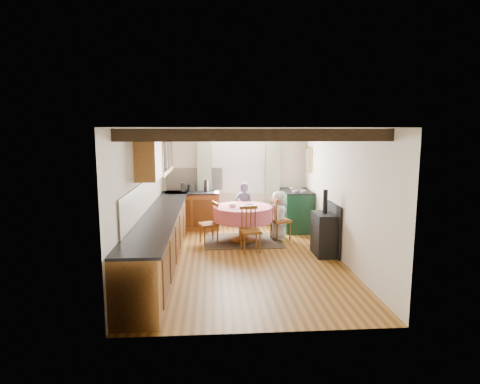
{
  "coord_description": "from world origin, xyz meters",
  "views": [
    {
      "loc": [
        -0.56,
        -7.09,
        2.35
      ],
      "look_at": [
        0.0,
        0.8,
        1.15
      ],
      "focal_mm": 29.55,
      "sensor_mm": 36.0,
      "label": 1
    }
  ],
  "objects": [
    {
      "name": "cup",
      "position": [
        0.23,
        0.99,
        0.82
      ],
      "size": [
        0.15,
        0.15,
        0.1
      ],
      "primitive_type": "imported",
      "rotation": [
        0.0,
        0.0,
        2.31
      ],
      "color": "silver",
      "rests_on": "dining_table"
    },
    {
      "name": "floor",
      "position": [
        0.0,
        0.0,
        0.0
      ],
      "size": [
        3.6,
        5.5,
        0.0
      ],
      "primitive_type": "cube",
      "color": "#A46C23",
      "rests_on": "ground"
    },
    {
      "name": "wall_plate",
      "position": [
        1.05,
        2.72,
        1.7
      ],
      "size": [
        0.3,
        0.02,
        0.3
      ],
      "primitive_type": "cylinder",
      "rotation": [
        1.57,
        0.0,
        0.0
      ],
      "color": "silver",
      "rests_on": "wall_back"
    },
    {
      "name": "bowl_b",
      "position": [
        -0.13,
        1.19,
        0.8
      ],
      "size": [
        0.2,
        0.2,
        0.05
      ],
      "primitive_type": "imported",
      "rotation": [
        0.0,
        0.0,
        1.42
      ],
      "color": "silver",
      "rests_on": "dining_table"
    },
    {
      "name": "wall_right",
      "position": [
        1.8,
        0.0,
        1.2
      ],
      "size": [
        0.0,
        5.5,
        2.4
      ],
      "primitive_type": "cube",
      "color": "silver",
      "rests_on": "ground"
    },
    {
      "name": "worktop_left",
      "position": [
        -1.48,
        0.0,
        0.9
      ],
      "size": [
        0.64,
        5.3,
        0.04
      ],
      "primitive_type": "cube",
      "color": "black",
      "rests_on": "base_cabinet_left"
    },
    {
      "name": "canister_slim",
      "position": [
        -0.71,
        2.44,
        1.06
      ],
      "size": [
        0.1,
        0.1,
        0.29
      ],
      "primitive_type": "cylinder",
      "color": "#262628",
      "rests_on": "worktop_back"
    },
    {
      "name": "cast_iron_stove",
      "position": [
        1.58,
        0.16,
        0.64
      ],
      "size": [
        0.38,
        0.64,
        1.27
      ],
      "primitive_type": null,
      "color": "black",
      "rests_on": "floor"
    },
    {
      "name": "curtain_left",
      "position": [
        -0.75,
        2.65,
        1.1
      ],
      "size": [
        0.35,
        0.1,
        2.1
      ],
      "primitive_type": "cube",
      "color": "#9BB886",
      "rests_on": "wall_back"
    },
    {
      "name": "beam_d",
      "position": [
        0.0,
        1.0,
        2.31
      ],
      "size": [
        3.6,
        0.16,
        0.16
      ],
      "primitive_type": "cube",
      "color": "#322111",
      "rests_on": "ceiling"
    },
    {
      "name": "curtain_right",
      "position": [
        0.95,
        2.65,
        1.1
      ],
      "size": [
        0.35,
        0.1,
        2.1
      ],
      "primitive_type": "cube",
      "color": "#9BB886",
      "rests_on": "wall_back"
    },
    {
      "name": "wall_cabinet_solid",
      "position": [
        -1.63,
        -0.3,
        1.9
      ],
      "size": [
        0.34,
        0.9,
        0.7
      ],
      "primitive_type": "cube",
      "color": "#A16528",
      "rests_on": "wall_left"
    },
    {
      "name": "bowl_a",
      "position": [
        0.21,
        1.09,
        0.8
      ],
      "size": [
        0.29,
        0.29,
        0.06
      ],
      "primitive_type": "imported",
      "rotation": [
        0.0,
        0.0,
        1.81
      ],
      "color": "silver",
      "rests_on": "dining_table"
    },
    {
      "name": "base_cabinet_back",
      "position": [
        -1.05,
        2.45,
        0.44
      ],
      "size": [
        1.3,
        0.6,
        0.88
      ],
      "primitive_type": "cube",
      "color": "#A16528",
      "rests_on": "floor"
    },
    {
      "name": "beam_e",
      "position": [
        0.0,
        2.0,
        2.31
      ],
      "size": [
        3.6,
        0.16,
        0.16
      ],
      "primitive_type": "cube",
      "color": "#322111",
      "rests_on": "ceiling"
    },
    {
      "name": "splash_left",
      "position": [
        -1.78,
        0.3,
        1.2
      ],
      "size": [
        0.02,
        4.5,
        0.55
      ],
      "primitive_type": "cube",
      "color": "beige",
      "rests_on": "wall_left"
    },
    {
      "name": "dining_table",
      "position": [
        0.1,
        1.25,
        0.38
      ],
      "size": [
        1.27,
        1.27,
        0.77
      ],
      "primitive_type": null,
      "color": "pink",
      "rests_on": "floor"
    },
    {
      "name": "window_frame",
      "position": [
        0.1,
        2.73,
        1.6
      ],
      "size": [
        1.34,
        0.03,
        1.54
      ],
      "primitive_type": "cube",
      "color": "white",
      "rests_on": "wall_back"
    },
    {
      "name": "wall_cabinet_glass",
      "position": [
        -1.63,
        1.2,
        1.95
      ],
      "size": [
        0.34,
        1.8,
        0.9
      ],
      "primitive_type": "cube",
      "color": "#A16528",
      "rests_on": "wall_left"
    },
    {
      "name": "ceiling",
      "position": [
        0.0,
        0.0,
        2.4
      ],
      "size": [
        3.6,
        5.5,
        0.0
      ],
      "primitive_type": "cube",
      "color": "white",
      "rests_on": "ground"
    },
    {
      "name": "wall_left",
      "position": [
        -1.8,
        0.0,
        1.2
      ],
      "size": [
        0.0,
        5.5,
        2.4
      ],
      "primitive_type": "cube",
      "color": "silver",
      "rests_on": "ground"
    },
    {
      "name": "beam_a",
      "position": [
        0.0,
        -2.0,
        2.31
      ],
      "size": [
        3.6,
        0.16,
        0.16
      ],
      "primitive_type": "cube",
      "color": "#322111",
      "rests_on": "ceiling"
    },
    {
      "name": "wall_front",
      "position": [
        0.0,
        -2.75,
        1.2
      ],
      "size": [
        3.6,
        0.0,
        2.4
      ],
      "primitive_type": "cube",
      "color": "silver",
      "rests_on": "ground"
    },
    {
      "name": "child_right",
      "position": [
        0.89,
        1.36,
        0.54
      ],
      "size": [
        0.49,
        0.61,
        1.08
      ],
      "primitive_type": "imported",
      "rotation": [
        0.0,
        0.0,
        1.26
      ],
      "color": "silver",
      "rests_on": "floor"
    },
    {
      "name": "wall_picture",
      "position": [
        1.77,
        2.3,
        1.7
      ],
      "size": [
        0.04,
        0.5,
        0.6
      ],
      "primitive_type": "cube",
      "color": "gold",
      "rests_on": "wall_right"
    },
    {
      "name": "aga_range",
      "position": [
        1.47,
        2.18,
        0.49
      ],
      "size": [
        0.69,
        1.07,
        0.99
      ],
      "primitive_type": null,
      "color": "#10311D",
      "rests_on": "floor"
    },
    {
      "name": "window_pane",
      "position": [
        0.1,
        2.74,
        1.6
      ],
      "size": [
        1.2,
        0.01,
        1.4
      ],
      "primitive_type": "cube",
      "color": "white",
      "rests_on": "wall_back"
    },
    {
      "name": "splash_back",
      "position": [
        -1.0,
        2.73,
        1.2
      ],
      "size": [
        1.4,
        0.02,
        0.55
      ],
      "primitive_type": "cube",
      "color": "beige",
      "rests_on": "wall_back"
    },
    {
      "name": "child_far",
      "position": [
        0.18,
        2.01,
        0.59
      ],
      "size": [
        0.5,
        0.41,
        1.19
      ],
      "primitive_type": "imported",
      "rotation": [
        0.0,
        0.0,
        2.8
      ],
      "color": "#454A60",
      "rests_on": "floor"
    },
    {
      "name": "wall_back",
      "position": [
        0.0,
        2.75,
        1.2
      ],
      "size": [
        3.6,
        0.0,
        2.4
      ],
      "primitive_type": "cube",
      "color": "silver",
      "rests_on": "ground"
    },
    {
      "name": "worktop_back",
      "position": [
        -1.05,
        2.43,
        0.9
      ],
      "size": [
        1.3,
        0.64,
        0.04
      ],
      "primitive_type": "cube",
      "color": "black",
      "rests_on": "base_cabinet_back"
    },
    {
      "name": "beam_b",
      "position": [
        0.0,
        -1.0,
        2.31
      ],
      "size": [
        3.6,
        0.16,
        0.16
      ],
      "primitive_type": "cube",
      "color": "#322111",
      "rests_on": "ceiling"
    },
    {
      "name": "chair_left",
      "position": [
        -0.65,
        1.15,
        0.44
      ],
      "size": [
        0.5,
        0.49,
        0.88
      ],
      "primitive_type": null,
      "rotation": [
        0.0,
        0.0,
        -1.24
      ],
      "color": "brown",
      "rests_on": "floor"
    },
    {
      "name": "chair_near",
      "position": [
        0.18,
        0.46,
        0.45
      ],
      "size": [
        0.44,
        0.46,
        0.9
      ],
      "primitive_type": null,
      "rotation": [
        0.0,
        0.0,
        0.15
      ],
      "color": "brown",
      "rests_on": "floor"
    },
    {
      "name": "canister_tall",
      "position": [
        -1.26,
        2.44,
        1.03
      ],
      "size": [
        0.13,
        0.13,
        0.22
      ],
      "primitive_type": "cylinder",
      "color": "#262628",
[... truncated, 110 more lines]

